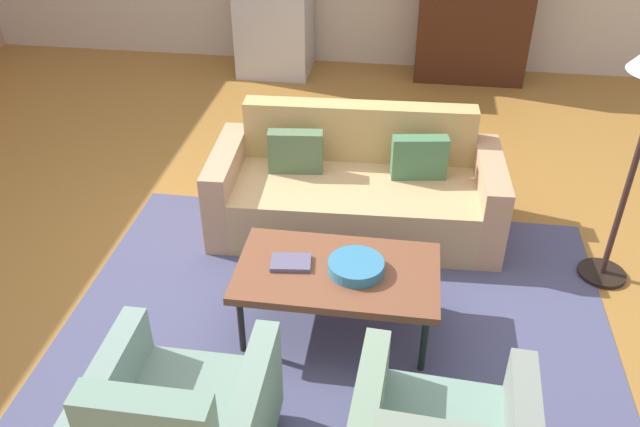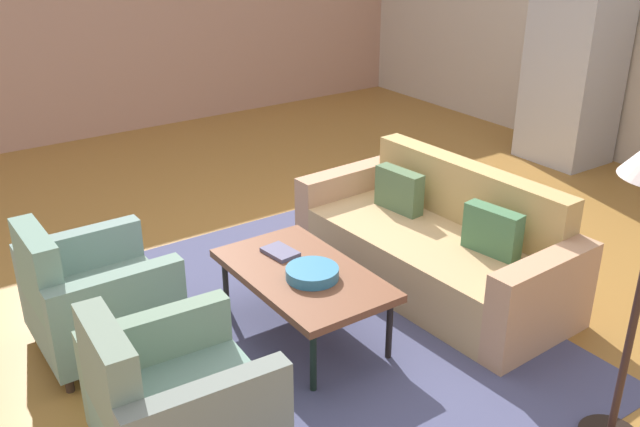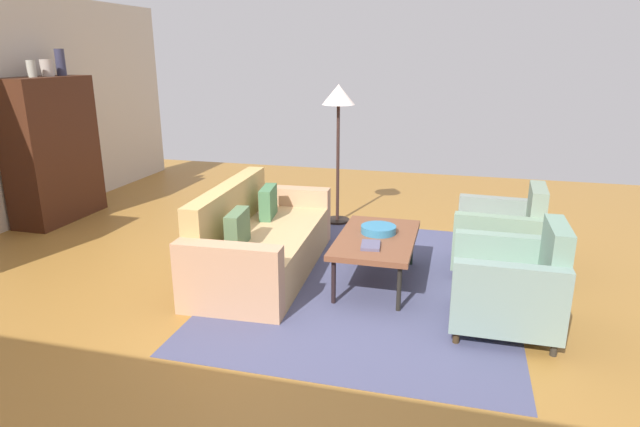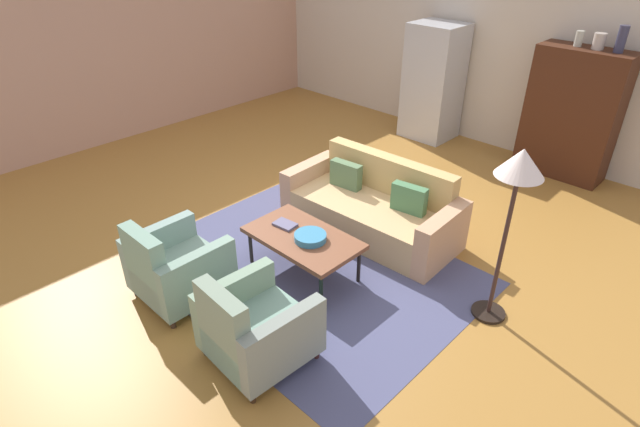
% 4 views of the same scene
% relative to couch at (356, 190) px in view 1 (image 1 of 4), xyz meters
% --- Properties ---
extents(ground_plane, '(10.74, 10.74, 0.00)m').
position_rel_couch_xyz_m(ground_plane, '(-0.45, -0.53, -0.29)').
color(ground_plane, '#A06D2E').
extents(area_rug, '(3.40, 2.60, 0.01)m').
position_rel_couch_xyz_m(area_rug, '(0.00, -1.14, -0.28)').
color(area_rug, '#4A4C6F').
rests_on(area_rug, ground).
extents(couch, '(2.14, 0.99, 0.86)m').
position_rel_couch_xyz_m(couch, '(0.00, 0.00, 0.00)').
color(couch, tan).
rests_on(couch, ground).
extents(coffee_table, '(1.20, 0.70, 0.46)m').
position_rel_couch_xyz_m(coffee_table, '(0.00, -1.19, 0.13)').
color(coffee_table, black).
rests_on(coffee_table, ground).
extents(fruit_bowl, '(0.33, 0.33, 0.07)m').
position_rel_couch_xyz_m(fruit_bowl, '(0.11, -1.19, 0.20)').
color(fruit_bowl, teal).
rests_on(fruit_bowl, coffee_table).
extents(book_stack, '(0.25, 0.19, 0.03)m').
position_rel_couch_xyz_m(book_stack, '(-0.28, -1.18, 0.18)').
color(book_stack, '#575370').
rests_on(book_stack, coffee_table).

